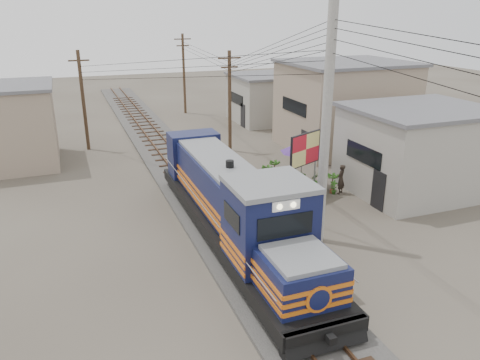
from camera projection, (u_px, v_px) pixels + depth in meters
name	position (u px, v px, depth m)	size (l,w,h in m)	color
ground	(240.00, 248.00, 19.85)	(120.00, 120.00, 0.00)	#473F35
ballast	(183.00, 174.00, 28.62)	(3.60, 70.00, 0.16)	#595651
track	(183.00, 171.00, 28.55)	(1.15, 70.00, 0.12)	#51331E
locomotive	(235.00, 206.00, 19.88)	(2.87, 15.59, 3.86)	black
utility_pole_main	(326.00, 129.00, 18.86)	(0.40, 0.40, 10.00)	#9E9B93
wooden_pole_mid	(230.00, 100.00, 32.40)	(1.60, 0.24, 7.00)	#4C3826
wooden_pole_far	(184.00, 72.00, 44.72)	(1.60, 0.24, 7.50)	#4C3826
wooden_pole_left	(83.00, 99.00, 32.76)	(1.60, 0.24, 7.00)	#4C3826
power_lines	(181.00, 50.00, 24.69)	(9.65, 19.00, 3.30)	black
shophouse_front	(418.00, 150.00, 25.50)	(7.35, 6.30, 4.70)	gray
shophouse_mid	(344.00, 105.00, 33.49)	(8.40, 7.35, 6.20)	gray
shophouse_back	(268.00, 98.00, 42.12)	(6.30, 6.30, 4.20)	gray
shophouse_left	(5.00, 126.00, 29.71)	(6.30, 6.30, 5.20)	gray
billboard	(305.00, 151.00, 24.13)	(2.18, 1.10, 3.63)	#99999E
market_umbrella	(302.00, 147.00, 25.90)	(2.83, 2.83, 2.72)	black
vendor	(341.00, 179.00, 25.54)	(0.61, 0.40, 1.66)	black
plant_nursery	(304.00, 186.00, 25.60)	(3.39, 3.13, 1.11)	#2A5A19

